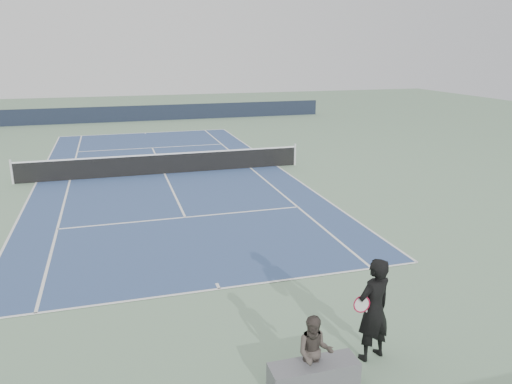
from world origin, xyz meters
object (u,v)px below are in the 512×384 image
object	(u,v)px
spectator_bench	(314,364)
tennis_player	(374,309)
tennis_net	(164,163)
tennis_ball	(352,371)

from	to	relation	value
spectator_bench	tennis_player	bearing A→B (deg)	21.09
tennis_player	tennis_net	bearing A→B (deg)	97.98
tennis_ball	spectator_bench	world-z (taller)	spectator_bench
tennis_player	spectator_bench	bearing A→B (deg)	-158.91
tennis_net	tennis_player	size ratio (longest dim) A/B	6.42
tennis_player	tennis_ball	distance (m)	1.16
tennis_ball	spectator_bench	size ratio (longest dim) A/B	0.04
tennis_ball	spectator_bench	distance (m)	0.97
tennis_ball	tennis_player	bearing A→B (deg)	31.46
tennis_player	tennis_ball	xyz separation A→B (m)	(-0.55, -0.34, -0.97)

